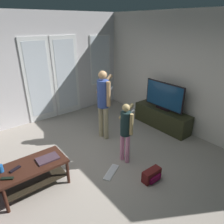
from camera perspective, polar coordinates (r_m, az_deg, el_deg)
name	(u,v)px	position (r m, az deg, el deg)	size (l,w,h in m)	color
ground_plane	(91,174)	(3.86, -5.82, -16.82)	(5.47, 5.54, 0.02)	gray
wall_back_with_doors	(34,71)	(5.62, -20.94, 10.56)	(5.47, 0.09, 2.78)	silver
wall_right_plain	(189,76)	(5.03, 20.70, 9.47)	(0.06, 5.54, 2.75)	silver
coffee_table	(33,171)	(3.60, -21.14, -15.01)	(1.02, 0.54, 0.47)	#321810
tv_stand	(162,118)	(5.38, 13.70, -1.64)	(0.41, 1.52, 0.49)	#2B2D18
flat_screen_tv	(164,96)	(5.16, 14.29, 4.31)	(0.08, 1.09, 0.68)	black
person_adult	(103,99)	(4.49, -2.39, 3.58)	(0.59, 0.49, 1.58)	tan
person_child	(126,128)	(3.76, 3.88, -4.45)	(0.51, 0.39, 1.20)	pink
backpack	(152,175)	(3.72, 11.04, -16.90)	(0.35, 0.18, 0.21)	maroon
loose_keyboard	(111,172)	(3.85, -0.22, -16.38)	(0.45, 0.33, 0.02)	white
laptop_closed	(48,159)	(3.54, -17.49, -12.26)	(0.34, 0.22, 0.03)	#3B2A35
cup_near_edge	(0,169)	(3.52, -28.63, -13.67)	(0.08, 0.08, 0.11)	#1A529B
tv_remote_black	(7,178)	(3.37, -27.17, -16.14)	(0.17, 0.05, 0.02)	black
dvd_remote_slim	(15,169)	(3.50, -25.38, -14.18)	(0.17, 0.05, 0.02)	black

